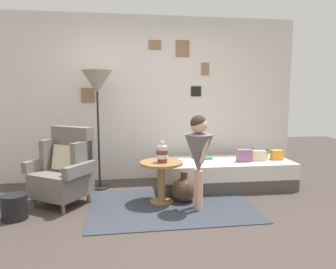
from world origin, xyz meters
TOP-DOWN VIEW (x-y plane):
  - ground_plane at (0.00, 0.00)m, footprint 12.00×12.00m
  - gallery_wall at (0.00, 1.95)m, footprint 4.80×0.12m
  - rug at (0.13, 0.57)m, footprint 2.01×1.42m
  - armchair at (-1.19, 0.89)m, footprint 0.90×0.85m
  - daybed at (1.08, 1.25)m, footprint 1.92×0.84m
  - pillow_head at (1.85, 1.20)m, footprint 0.17×0.14m
  - pillow_mid at (1.64, 1.32)m, footprint 0.21×0.15m
  - pillow_back at (1.56, 1.19)m, footprint 0.22×0.15m
  - pillow_extra at (1.31, 1.15)m, footprint 0.21×0.12m
  - side_table at (0.03, 0.72)m, footprint 0.55×0.55m
  - vase_striped at (0.04, 0.68)m, footprint 0.15×0.15m
  - floor_lamp at (-0.79, 1.47)m, footprint 0.43×0.43m
  - person_child at (0.43, 0.40)m, footprint 0.34×0.34m
  - book_on_daybed at (0.77, 1.40)m, footprint 0.25×0.20m
  - demijohn_near at (0.32, 0.69)m, footprint 0.32×0.32m
  - magazine_basket at (-1.67, 0.42)m, footprint 0.28×0.28m

SIDE VIEW (x-z plane):
  - ground_plane at x=0.00m, z-range 0.00..0.00m
  - rug at x=0.13m, z-range 0.00..0.01m
  - magazine_basket at x=-1.67m, z-range 0.00..0.28m
  - demijohn_near at x=0.32m, z-range -0.04..0.36m
  - daybed at x=1.08m, z-range 0.00..0.40m
  - side_table at x=0.03m, z-range 0.11..0.65m
  - book_on_daybed at x=0.77m, z-range 0.40..0.43m
  - armchair at x=-1.19m, z-range -0.05..0.92m
  - pillow_head at x=1.85m, z-range 0.40..0.55m
  - pillow_back at x=1.56m, z-range 0.40..0.55m
  - pillow_mid at x=1.64m, z-range 0.40..0.56m
  - pillow_extra at x=1.31m, z-range 0.40..0.58m
  - vase_striped at x=0.04m, z-range 0.51..0.78m
  - person_child at x=0.43m, z-range 0.16..1.31m
  - gallery_wall at x=0.00m, z-range 0.00..2.60m
  - floor_lamp at x=-0.79m, z-range 0.64..2.36m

